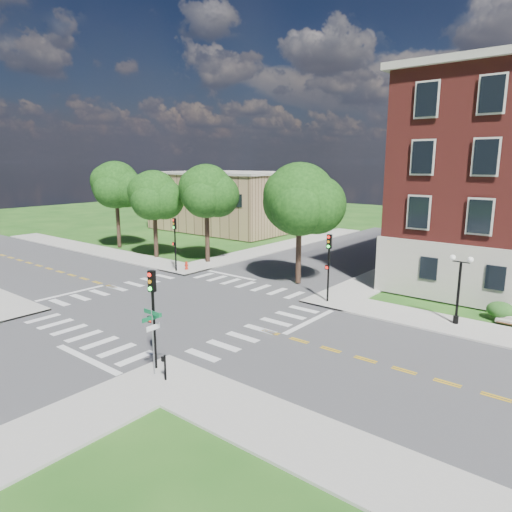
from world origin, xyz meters
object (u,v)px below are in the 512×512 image
Objects in this scene: traffic_signal_ne at (329,259)px; street_sign_pole at (153,330)px; fire_hydrant at (187,266)px; traffic_signal_se at (153,307)px; twin_lamp_west at (459,285)px; push_button_post at (165,366)px; traffic_signal_nw at (175,237)px.

traffic_signal_ne reaches higher than street_sign_pole.
street_sign_pole is 4.13× the size of fire_hydrant.
traffic_signal_se reaches higher than fire_hydrant.
twin_lamp_west reaches higher than street_sign_pole.
street_sign_pole is 2.58× the size of push_button_post.
street_sign_pole is at bearing -44.14° from traffic_signal_nw.
traffic_signal_ne is at bearing 1.90° from traffic_signal_nw.
street_sign_pole is at bearing -119.29° from twin_lamp_west.
push_button_post is (15.76, -14.56, -2.39)m from traffic_signal_nw.
twin_lamp_west is at bearing 3.51° from traffic_signal_nw.
traffic_signal_se is at bearing -44.18° from traffic_signal_nw.
traffic_signal_ne is 1.55× the size of street_sign_pole.
push_button_post reaches higher than fire_hydrant.
twin_lamp_west is at bearing 6.43° from traffic_signal_ne.
street_sign_pole is (0.47, -0.44, -0.88)m from traffic_signal_se.
twin_lamp_west is 5.64× the size of fire_hydrant.
traffic_signal_se reaches higher than twin_lamp_west.
traffic_signal_se and traffic_signal_nw have the same top height.
push_button_post is at bearing -88.74° from traffic_signal_ne.
twin_lamp_west is at bearing 63.19° from push_button_post.
traffic_signal_se is 1.09m from street_sign_pole.
fire_hydrant is at bearing -178.79° from twin_lamp_west.
twin_lamp_west is 1.36× the size of street_sign_pole.
street_sign_pole is at bearing -91.95° from traffic_signal_ne.
traffic_signal_se is 6.40× the size of fire_hydrant.
push_button_post is at bearing -116.81° from twin_lamp_west.
traffic_signal_nw is 1.55× the size of street_sign_pole.
traffic_signal_nw is at bearing 135.86° from street_sign_pole.
traffic_signal_nw is (-14.44, 14.03, 0.00)m from traffic_signal_se.
street_sign_pole is 21.30m from fire_hydrant.
traffic_signal_ne is (0.99, 14.55, 0.00)m from traffic_signal_se.
street_sign_pole is at bearing 174.40° from push_button_post.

